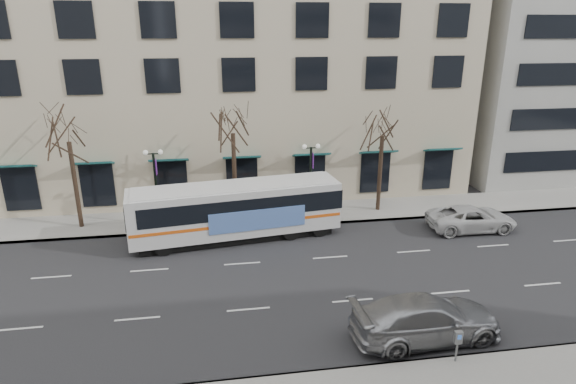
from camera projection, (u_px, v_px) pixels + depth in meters
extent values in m
plane|color=black|center=(245.00, 284.00, 24.48)|extent=(160.00, 160.00, 0.00)
cube|color=gray|center=(308.00, 213.00, 33.58)|extent=(80.00, 4.00, 0.15)
cube|color=#C4B496|center=(199.00, 32.00, 39.87)|extent=(40.00, 20.00, 24.00)
cylinder|color=black|center=(76.00, 186.00, 30.32)|extent=(0.28, 0.28, 5.74)
cylinder|color=black|center=(235.00, 178.00, 31.72)|extent=(0.28, 0.28, 5.95)
cylinder|color=black|center=(380.00, 174.00, 33.24)|extent=(0.28, 0.28, 5.46)
cylinder|color=black|center=(157.00, 191.00, 30.60)|extent=(0.16, 0.16, 5.00)
cylinder|color=black|center=(160.00, 225.00, 31.37)|extent=(0.36, 0.36, 0.30)
cube|color=black|center=(153.00, 154.00, 29.80)|extent=(0.90, 0.06, 0.06)
sphere|color=silver|center=(145.00, 153.00, 29.70)|extent=(0.32, 0.32, 0.32)
sphere|color=silver|center=(160.00, 152.00, 29.83)|extent=(0.32, 0.32, 0.32)
cube|color=#5D2383|center=(156.00, 167.00, 30.09)|extent=(0.04, 0.45, 1.00)
cylinder|color=black|center=(311.00, 184.00, 32.04)|extent=(0.16, 0.16, 5.00)
cylinder|color=black|center=(310.00, 216.00, 32.81)|extent=(0.36, 0.36, 0.30)
cube|color=black|center=(311.00, 148.00, 31.23)|extent=(0.90, 0.06, 0.06)
sphere|color=silver|center=(304.00, 147.00, 31.14)|extent=(0.32, 0.32, 0.32)
sphere|color=silver|center=(318.00, 146.00, 31.26)|extent=(0.32, 0.32, 0.32)
cube|color=#5D2383|center=(313.00, 160.00, 31.53)|extent=(0.04, 0.45, 1.00)
cube|color=silver|center=(236.00, 209.00, 29.25)|extent=(12.92, 4.39, 2.90)
cube|color=black|center=(237.00, 233.00, 29.78)|extent=(11.87, 3.93, 0.48)
cube|color=black|center=(241.00, 201.00, 29.18)|extent=(12.42, 4.36, 1.16)
cube|color=#DD5814|center=(236.00, 216.00, 29.41)|extent=(12.80, 4.40, 0.19)
cube|color=#5075C2|center=(258.00, 220.00, 28.35)|extent=(5.76, 0.83, 1.27)
cube|color=silver|center=(235.00, 186.00, 28.76)|extent=(12.26, 4.03, 0.08)
cylinder|color=black|center=(164.00, 247.00, 27.43)|extent=(1.09, 0.43, 1.06)
cylinder|color=black|center=(162.00, 230.00, 29.63)|extent=(1.09, 0.43, 1.06)
cylinder|color=black|center=(291.00, 232.00, 29.45)|extent=(1.09, 0.43, 1.06)
cylinder|color=black|center=(281.00, 217.00, 31.65)|extent=(1.09, 0.43, 1.06)
cylinder|color=black|center=(320.00, 228.00, 29.95)|extent=(1.09, 0.43, 1.06)
cylinder|color=black|center=(308.00, 214.00, 32.15)|extent=(1.09, 0.43, 1.06)
imported|color=#9C9DA3|center=(426.00, 319.00, 20.03)|extent=(6.51, 2.97, 1.85)
imported|color=silver|center=(471.00, 218.00, 30.84)|extent=(5.66, 2.71, 1.56)
cylinder|color=gray|center=(456.00, 351.00, 18.52)|extent=(0.08, 0.08, 0.93)
cube|color=gray|center=(458.00, 337.00, 18.32)|extent=(0.30, 0.21, 0.52)
cube|color=blue|center=(460.00, 337.00, 18.21)|extent=(0.15, 0.03, 0.19)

